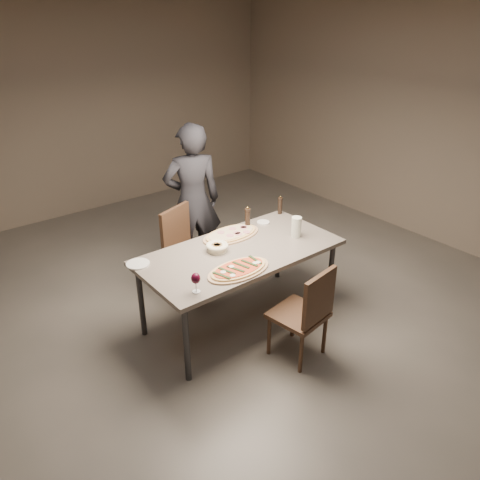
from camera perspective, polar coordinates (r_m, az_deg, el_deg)
room at (r=3.88m, az=0.00°, el=7.28°), size 7.00×7.00×7.00m
dining_table at (r=4.17m, az=0.00°, el=-1.93°), size 1.80×0.90×0.75m
zucchini_pizza at (r=3.81m, az=-0.16°, el=-3.60°), size 0.58×0.32×0.05m
ham_pizza at (r=4.39m, az=-1.07°, el=0.73°), size 0.60×0.33×0.04m
bread_basket at (r=4.11m, az=-2.80°, el=-0.85°), size 0.20×0.20×0.07m
oil_dish at (r=4.66m, az=2.85°, el=2.16°), size 0.12×0.12×0.01m
pepper_mill_left at (r=4.52m, az=0.93°, el=2.72°), size 0.06×0.06×0.22m
pepper_mill_right at (r=4.85m, az=4.91°, el=4.24°), size 0.05×0.05×0.20m
carafe at (r=4.37m, az=6.88°, el=1.59°), size 0.09×0.09×0.19m
wine_glass at (r=3.51m, az=-5.42°, el=-4.76°), size 0.07×0.07×0.16m
side_plate at (r=4.00m, az=-12.34°, el=-2.86°), size 0.20×0.20×0.01m
chair_near at (r=3.86m, az=8.16°, el=-8.47°), size 0.46×0.46×0.86m
chair_far at (r=4.72m, az=-6.70°, el=-0.89°), size 0.56×0.56×0.92m
diner at (r=5.00m, az=-5.79°, el=4.77°), size 0.71×0.59×1.66m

